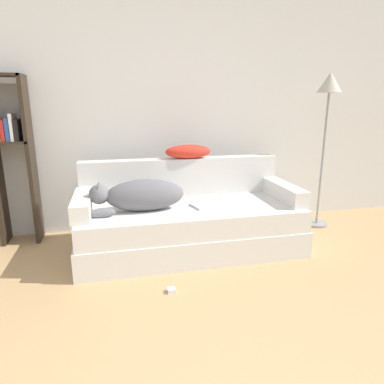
{
  "coord_description": "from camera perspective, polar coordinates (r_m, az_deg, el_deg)",
  "views": [
    {
      "loc": [
        -0.46,
        -0.87,
        1.35
      ],
      "look_at": [
        0.2,
        1.97,
        0.58
      ],
      "focal_mm": 32.0,
      "sensor_mm": 36.0,
      "label": 1
    }
  ],
  "objects": [
    {
      "name": "couch_arm_left",
      "position": [
        3.06,
        -17.76,
        -1.93
      ],
      "size": [
        0.15,
        0.71,
        0.15
      ],
      "color": "silver",
      "rests_on": "couch"
    },
    {
      "name": "bookshelf",
      "position": [
        3.67,
        -27.8,
        6.11
      ],
      "size": [
        0.35,
        0.26,
        1.6
      ],
      "color": "#2D2319",
      "rests_on": "ground_plane"
    },
    {
      "name": "couch",
      "position": [
        3.22,
        -0.39,
        -5.97
      ],
      "size": [
        2.03,
        0.9,
        0.43
      ],
      "color": "silver",
      "rests_on": "ground_plane"
    },
    {
      "name": "floor_lamp",
      "position": [
        3.94,
        21.74,
        13.76
      ],
      "size": [
        0.25,
        0.25,
        1.65
      ],
      "color": "gray",
      "rests_on": "ground_plane"
    },
    {
      "name": "power_adapter",
      "position": [
        2.62,
        -3.46,
        -16.02
      ],
      "size": [
        0.06,
        0.06,
        0.03
      ],
      "color": "silver",
      "rests_on": "ground_plane"
    },
    {
      "name": "throw_pillow",
      "position": [
        3.41,
        -0.63,
        6.77
      ],
      "size": [
        0.46,
        0.21,
        0.14
      ],
      "color": "red",
      "rests_on": "couch_backrest"
    },
    {
      "name": "laptop",
      "position": [
        3.13,
        2.73,
        -2.14
      ],
      "size": [
        0.33,
        0.26,
        0.02
      ],
      "rotation": [
        0.0,
        0.0,
        0.25
      ],
      "color": "silver",
      "rests_on": "couch"
    },
    {
      "name": "wall_back",
      "position": [
        3.73,
        -6.26,
        14.63
      ],
      "size": [
        7.09,
        0.06,
        2.7
      ],
      "color": "silver",
      "rests_on": "ground_plane"
    },
    {
      "name": "couch_backrest",
      "position": [
        3.46,
        -1.78,
        2.56
      ],
      "size": [
        1.99,
        0.15,
        0.38
      ],
      "color": "silver",
      "rests_on": "couch"
    },
    {
      "name": "couch_arm_right",
      "position": [
        3.44,
        15.03,
        0.08
      ],
      "size": [
        0.15,
        0.71,
        0.15
      ],
      "color": "silver",
      "rests_on": "couch"
    },
    {
      "name": "dog",
      "position": [
        2.99,
        -8.63,
        -0.54
      ],
      "size": [
        0.81,
        0.28,
        0.27
      ],
      "color": "slate",
      "rests_on": "couch"
    }
  ]
}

